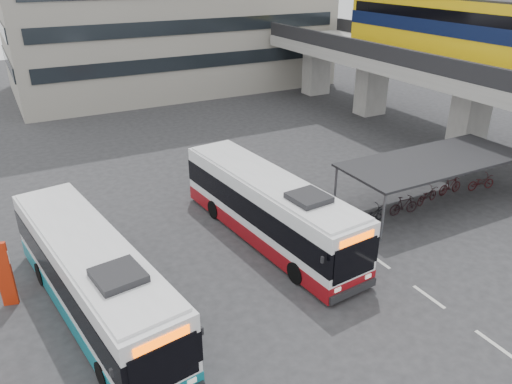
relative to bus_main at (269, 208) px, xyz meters
name	(u,v)px	position (x,y,z in m)	size (l,w,h in m)	color
ground	(330,275)	(0.74, -3.88, -1.54)	(120.00, 120.00, 0.00)	#28282B
viaduct	(448,51)	(17.74, 6.83, 4.69)	(8.00, 32.00, 9.68)	gray
bike_shelter	(431,178)	(9.24, -0.88, -0.02)	(10.00, 4.00, 2.54)	#595B60
road_markings	(429,297)	(3.24, -6.88, -1.53)	(0.15, 7.60, 0.01)	beige
bus_main	(269,208)	(0.00, 0.00, 0.00)	(3.48, 11.38, 3.31)	white
bus_teal	(93,278)	(-8.22, -1.83, -0.01)	(4.03, 11.39, 3.30)	white
pedestrian	(266,213)	(0.27, 0.73, -0.65)	(0.65, 0.43, 1.78)	black
sign_totem_mid	(4,273)	(-11.00, 0.26, -0.17)	(0.57, 0.30, 2.66)	#B4250B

